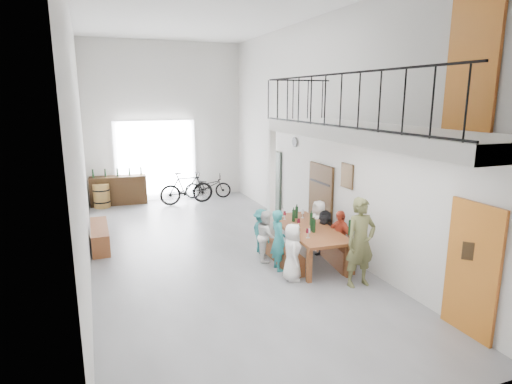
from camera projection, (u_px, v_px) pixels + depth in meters
name	position (u px, v px, depth m)	size (l,w,h in m)	color
floor	(214.00, 252.00, 10.21)	(12.00, 12.00, 0.00)	#5F5F62
room_walls	(210.00, 100.00, 9.43)	(12.00, 12.00, 12.00)	silver
gateway_portal	(156.00, 161.00, 15.16)	(2.80, 0.08, 2.80)	white
right_wall_decor	(358.00, 187.00, 9.09)	(0.07, 8.28, 5.07)	#AA5D1A
balcony	(369.00, 135.00, 7.42)	(1.52, 5.62, 4.00)	white
tasting_table	(307.00, 231.00, 9.50)	(1.20, 2.57, 0.79)	brown
bench_inner	(282.00, 254.00, 9.48)	(0.28, 1.77, 0.41)	brown
bench_wall	(329.00, 247.00, 9.82)	(0.28, 2.16, 0.50)	brown
tableware	(301.00, 219.00, 9.61)	(0.67, 1.71, 0.35)	black
side_bench	(100.00, 236.00, 10.54)	(0.40, 1.83, 0.52)	brown
oak_barrel	(102.00, 196.00, 14.21)	(0.54, 0.54, 0.79)	olive
serving_counter	(119.00, 190.00, 14.62)	(1.85, 0.52, 0.98)	#39220F
counter_bottles	(117.00, 172.00, 14.47)	(1.61, 0.14, 0.28)	black
guest_left_a	(292.00, 252.00, 8.53)	(0.57, 0.37, 1.18)	white
guest_left_b	(278.00, 240.00, 9.03)	(0.48, 0.32, 1.32)	#24787B
guest_left_c	(267.00, 236.00, 9.58)	(0.56, 0.43, 1.15)	white
guest_left_d	(261.00, 231.00, 10.04)	(0.69, 0.40, 1.06)	#24787B
guest_right_a	(339.00, 238.00, 9.30)	(0.72, 0.30, 1.24)	#A4311C
guest_right_b	(324.00, 234.00, 9.80)	(1.02, 0.32, 1.10)	black
guest_right_c	(318.00, 225.00, 10.29)	(0.59, 0.38, 1.20)	white
host_standing	(361.00, 242.00, 8.22)	(0.64, 0.42, 1.76)	brown
potted_plant	(296.00, 226.00, 11.51)	(0.36, 0.31, 0.40)	#194419
bicycle_near	(208.00, 186.00, 15.53)	(0.58, 1.66, 0.87)	black
bicycle_far	(187.00, 188.00, 14.63)	(0.52, 1.85, 1.11)	black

